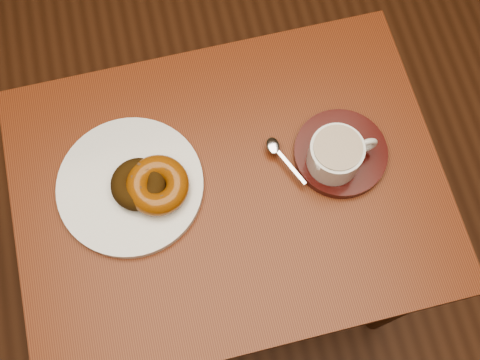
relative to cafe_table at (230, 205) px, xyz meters
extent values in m
cube|color=brown|center=(0.00, 0.00, 0.10)|extent=(0.76, 0.57, 0.03)
cylinder|color=#422212|center=(0.34, -0.24, -0.25)|extent=(0.04, 0.04, 0.68)
cylinder|color=#422212|center=(-0.34, 0.24, -0.25)|extent=(0.04, 0.04, 0.68)
cylinder|color=#422212|center=(0.34, 0.25, -0.25)|extent=(0.04, 0.04, 0.68)
cylinder|color=silver|center=(-0.17, 0.04, 0.12)|extent=(0.30, 0.30, 0.02)
torus|color=#331F0A|center=(-0.15, 0.03, 0.15)|extent=(0.12, 0.12, 0.03)
torus|color=#8E4A0F|center=(-0.12, 0.02, 0.15)|extent=(0.14, 0.14, 0.04)
cube|color=#482E18|center=(-0.09, 0.02, 0.17)|extent=(0.01, 0.00, 0.00)
cube|color=#482E18|center=(-0.09, 0.04, 0.17)|extent=(0.01, 0.01, 0.00)
cube|color=#482E18|center=(-0.11, 0.05, 0.17)|extent=(0.01, 0.01, 0.00)
cube|color=#482E18|center=(-0.12, 0.05, 0.17)|extent=(0.01, 0.01, 0.00)
cube|color=#482E18|center=(-0.14, 0.04, 0.17)|extent=(0.01, 0.01, 0.00)
cube|color=#482E18|center=(-0.15, 0.03, 0.17)|extent=(0.01, 0.01, 0.00)
cube|color=#482E18|center=(-0.15, 0.01, 0.17)|extent=(0.01, 0.01, 0.00)
cube|color=#482E18|center=(-0.14, -0.01, 0.17)|extent=(0.01, 0.01, 0.00)
cube|color=#482E18|center=(-0.12, -0.02, 0.17)|extent=(0.01, 0.01, 0.00)
cube|color=#482E18|center=(-0.11, -0.01, 0.17)|extent=(0.01, 0.01, 0.00)
cube|color=#482E18|center=(-0.09, 0.00, 0.17)|extent=(0.01, 0.01, 0.00)
cylinder|color=#370A07|center=(0.21, 0.01, 0.12)|extent=(0.18, 0.18, 0.02)
cylinder|color=silver|center=(0.19, 0.00, 0.16)|extent=(0.09, 0.09, 0.06)
cylinder|color=brown|center=(0.19, 0.00, 0.19)|extent=(0.08, 0.08, 0.00)
torus|color=silver|center=(0.24, 0.00, 0.16)|extent=(0.04, 0.01, 0.04)
ellipsoid|color=silver|center=(0.09, 0.05, 0.13)|extent=(0.02, 0.03, 0.01)
cube|color=silver|center=(0.11, 0.01, 0.13)|extent=(0.04, 0.08, 0.00)
camera|label=1|loc=(-0.06, -0.34, 1.11)|focal=45.00mm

